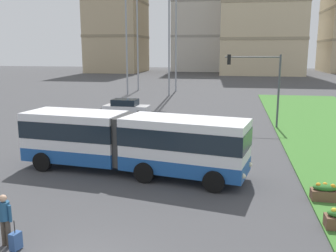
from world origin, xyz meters
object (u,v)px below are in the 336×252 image
Objects in this scene: rolling_suitcase at (16,241)px; apartment_tower_west at (117,3)px; car_white_van at (126,108)px; flower_planter_2 at (325,192)px; articulated_bus at (131,141)px; apartment_tower_westcentre at (207,4)px; traffic_light_far_right at (261,77)px; pedestrian_crossing at (5,217)px.

rolling_suitcase is 102.76m from apartment_tower_west.
apartment_tower_west is at bearing 108.30° from car_white_van.
flower_planter_2 is 100.76m from apartment_tower_west.
apartment_tower_westcentre is at bearing 92.37° from articulated_bus.
car_white_van is at bearing 126.88° from flower_planter_2.
rolling_suitcase is at bearing -88.61° from apartment_tower_westcentre.
articulated_bus is at bearing -118.71° from traffic_light_far_right.
apartment_tower_westcentre is at bearing 89.27° from car_white_van.
traffic_light_far_right is (9.05, 20.77, 3.09)m from pedestrian_crossing.
apartment_tower_west is at bearing -156.07° from apartment_tower_westcentre.
traffic_light_far_right is at bearing 61.29° from articulated_bus.
pedestrian_crossing is 0.04× the size of apartment_tower_westcentre.
apartment_tower_westcentre is (-13.08, 102.41, 19.47)m from flower_planter_2.
flower_planter_2 is at bearing -82.72° from apartment_tower_westcentre.
flower_planter_2 is at bearing 28.97° from rolling_suitcase.
articulated_bus reaches higher than rolling_suitcase.
apartment_tower_westcentre is at bearing 23.93° from apartment_tower_west.
apartment_tower_westcentre is (-2.62, 108.20, 19.58)m from rolling_suitcase.
articulated_bus is 101.89m from apartment_tower_westcentre.
articulated_bus is 6.91× the size of pedestrian_crossing.
apartment_tower_westcentre reaches higher than car_white_van.
traffic_light_far_right is 89.36m from apartment_tower_westcentre.
traffic_light_far_right is (12.29, -3.67, 3.33)m from car_white_van.
car_white_van is 0.11× the size of apartment_tower_westcentre.
traffic_light_far_right is at bearing -82.67° from apartment_tower_westcentre.
articulated_bus is 10.93× the size of flower_planter_2.
apartment_tower_west is (-23.96, 72.46, 18.71)m from car_white_van.
car_white_van is 2.56× the size of pedestrian_crossing.
pedestrian_crossing is at bearing -88.85° from apartment_tower_westcentre.
rolling_suitcase is 22.98m from traffic_light_far_right.
apartment_tower_west is (-36.25, 76.13, 15.38)m from traffic_light_far_right.
pedestrian_crossing reaches higher than rolling_suitcase.
traffic_light_far_right reaches higher than car_white_van.
car_white_van is 24.66m from pedestrian_crossing.
articulated_bus is 8.30m from rolling_suitcase.
apartment_tower_westcentre reaches higher than traffic_light_far_right.
apartment_tower_west reaches higher than traffic_light_far_right.
rolling_suitcase is at bearing -74.11° from apartment_tower_west.
flower_planter_2 is at bearing -83.03° from traffic_light_far_right.
apartment_tower_west is at bearing 105.68° from pedestrian_crossing.
apartment_tower_westcentre reaches higher than rolling_suitcase.
traffic_light_far_right reaches higher than pedestrian_crossing.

